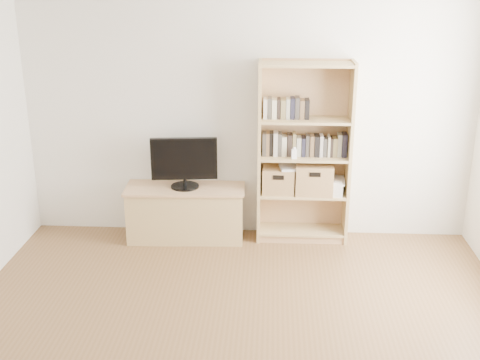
# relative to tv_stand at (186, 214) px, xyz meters

# --- Properties ---
(back_wall) EXTENTS (4.50, 0.02, 2.60)m
(back_wall) POSITION_rel_tv_stand_xyz_m (0.63, 0.22, 1.03)
(back_wall) COLOR silver
(back_wall) RESTS_ON floor
(tv_stand) EXTENTS (1.18, 0.48, 0.53)m
(tv_stand) POSITION_rel_tv_stand_xyz_m (0.00, 0.00, 0.00)
(tv_stand) COLOR tan
(tv_stand) RESTS_ON floor
(bookshelf) EXTENTS (0.91, 0.33, 1.82)m
(bookshelf) POSITION_rel_tv_stand_xyz_m (1.18, 0.06, 0.64)
(bookshelf) COLOR tan
(bookshelf) RESTS_ON floor
(television) EXTENTS (0.66, 0.12, 0.52)m
(television) POSITION_rel_tv_stand_xyz_m (0.00, 0.00, 0.55)
(television) COLOR black
(television) RESTS_ON tv_stand
(books_row_mid) EXTENTS (0.77, 0.15, 0.21)m
(books_row_mid) POSITION_rel_tv_stand_xyz_m (1.18, 0.08, 0.73)
(books_row_mid) COLOR #3C3631
(books_row_mid) RESTS_ON bookshelf
(books_row_upper) EXTENTS (0.34, 0.13, 0.18)m
(books_row_upper) POSITION_rel_tv_stand_xyz_m (0.98, 0.07, 1.09)
(books_row_upper) COLOR #3C3631
(books_row_upper) RESTS_ON bookshelf
(baby_monitor) EXTENTS (0.06, 0.04, 0.10)m
(baby_monitor) POSITION_rel_tv_stand_xyz_m (1.08, -0.05, 0.67)
(baby_monitor) COLOR white
(baby_monitor) RESTS_ON bookshelf
(basket_left) EXTENTS (0.32, 0.27, 0.26)m
(basket_left) POSITION_rel_tv_stand_xyz_m (0.94, 0.05, 0.37)
(basket_left) COLOR #9B7146
(basket_left) RESTS_ON bookshelf
(basket_right) EXTENTS (0.38, 0.31, 0.30)m
(basket_right) POSITION_rel_tv_stand_xyz_m (1.30, 0.05, 0.39)
(basket_right) COLOR #9B7146
(basket_right) RESTS_ON bookshelf
(laptop) EXTENTS (0.33, 0.25, 0.02)m
(laptop) POSITION_rel_tv_stand_xyz_m (1.10, 0.03, 0.51)
(laptop) COLOR silver
(laptop) RESTS_ON basket_left
(magazine_stack) EXTENTS (0.23, 0.30, 0.12)m
(magazine_stack) POSITION_rel_tv_stand_xyz_m (1.50, 0.05, 0.30)
(magazine_stack) COLOR silver
(magazine_stack) RESTS_ON bookshelf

